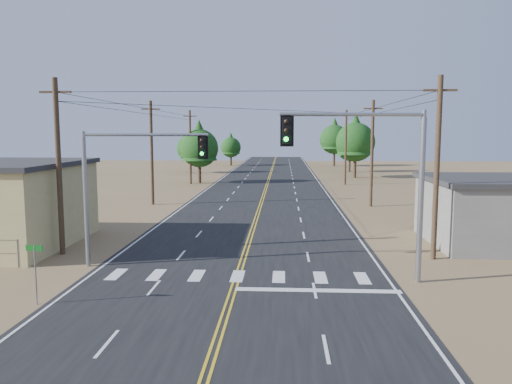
{
  "coord_description": "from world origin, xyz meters",
  "views": [
    {
      "loc": [
        2.19,
        -15.47,
        6.94
      ],
      "look_at": [
        0.59,
        13.47,
        3.5
      ],
      "focal_mm": 35.0,
      "sensor_mm": 36.0,
      "label": 1
    }
  ],
  "objects": [
    {
      "name": "street_sign",
      "position": [
        -7.8,
        3.62,
        1.65
      ],
      "size": [
        0.73,
        0.11,
        2.46
      ],
      "rotation": [
        0.0,
        0.0,
        -0.1
      ],
      "color": "gray",
      "rests_on": "ground"
    },
    {
      "name": "tree_left_near",
      "position": [
        -9.46,
        53.19,
        5.39
      ],
      "size": [
        5.28,
        5.28,
        8.8
      ],
      "color": "#3F2D1E",
      "rests_on": "ground"
    },
    {
      "name": "tree_right_far",
      "position": [
        12.81,
        90.1,
        6.22
      ],
      "size": [
        6.11,
        6.11,
        10.18
      ],
      "color": "#3F2D1E",
      "rests_on": "ground"
    },
    {
      "name": "utility_pole_left_far",
      "position": [
        -10.5,
        52.0,
        5.12
      ],
      "size": [
        1.8,
        0.3,
        10.0
      ],
      "color": "#4C3826",
      "rests_on": "ground"
    },
    {
      "name": "road",
      "position": [
        0.0,
        30.0,
        0.01
      ],
      "size": [
        15.0,
        200.0,
        0.02
      ],
      "primitive_type": "cube",
      "color": "black",
      "rests_on": "ground"
    },
    {
      "name": "signal_mast_right",
      "position": [
        6.6,
        7.33,
        5.4
      ],
      "size": [
        6.64,
        1.27,
        7.98
      ],
      "rotation": [
        0.0,
        0.0,
        0.13
      ],
      "color": "gray",
      "rests_on": "ground"
    },
    {
      "name": "utility_pole_right_near",
      "position": [
        10.5,
        12.0,
        5.12
      ],
      "size": [
        1.8,
        0.3,
        10.0
      ],
      "color": "#4C3826",
      "rests_on": "ground"
    },
    {
      "name": "utility_pole_left_near",
      "position": [
        -10.5,
        12.0,
        5.12
      ],
      "size": [
        1.8,
        0.3,
        10.0
      ],
      "color": "#4C3826",
      "rests_on": "ground"
    },
    {
      "name": "utility_pole_right_far",
      "position": [
        10.5,
        52.0,
        5.12
      ],
      "size": [
        1.8,
        0.3,
        10.0
      ],
      "color": "#4C3826",
      "rests_on": "ground"
    },
    {
      "name": "tree_right_mid",
      "position": [
        14.0,
        74.46,
        4.86
      ],
      "size": [
        4.77,
        4.77,
        7.95
      ],
      "color": "#3F2D1E",
      "rests_on": "ground"
    },
    {
      "name": "utility_pole_right_mid",
      "position": [
        10.5,
        32.0,
        5.12
      ],
      "size": [
        1.8,
        0.3,
        10.0
      ],
      "color": "#4C3826",
      "rests_on": "ground"
    },
    {
      "name": "signal_mast_left",
      "position": [
        -6.13,
        9.72,
        4.81
      ],
      "size": [
        6.42,
        1.0,
        7.04
      ],
      "rotation": [
        0.0,
        0.0,
        0.12
      ],
      "color": "gray",
      "rests_on": "ground"
    },
    {
      "name": "ground",
      "position": [
        0.0,
        0.0,
        0.0
      ],
      "size": [
        220.0,
        220.0,
        0.0
      ],
      "primitive_type": "plane",
      "color": "#93744F",
      "rests_on": "ground"
    },
    {
      "name": "tree_left_far",
      "position": [
        -9.0,
        90.18,
        4.34
      ],
      "size": [
        4.26,
        4.26,
        7.11
      ],
      "color": "#3F2D1E",
      "rests_on": "ground"
    },
    {
      "name": "tree_right_near",
      "position": [
        13.29,
        62.7,
        6.16
      ],
      "size": [
        6.04,
        6.04,
        10.07
      ],
      "color": "#3F2D1E",
      "rests_on": "ground"
    },
    {
      "name": "tree_left_mid",
      "position": [
        -14.0,
        70.6,
        4.74
      ],
      "size": [
        4.66,
        4.66,
        7.76
      ],
      "color": "#3F2D1E",
      "rests_on": "ground"
    },
    {
      "name": "utility_pole_left_mid",
      "position": [
        -10.5,
        32.0,
        5.12
      ],
      "size": [
        1.8,
        0.3,
        10.0
      ],
      "color": "#4C3826",
      "rests_on": "ground"
    }
  ]
}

